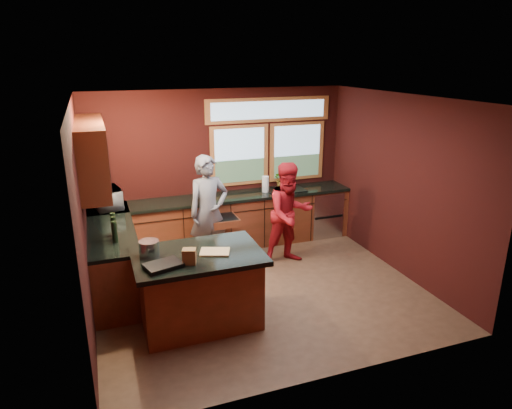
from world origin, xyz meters
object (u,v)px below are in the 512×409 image
island (199,288)px  person_grey (209,212)px  cutting_board (215,252)px  person_red (289,214)px  stock_pot (149,248)px

island → person_grey: 1.73m
island → cutting_board: cutting_board is taller
person_grey → cutting_board: size_ratio=5.12×
person_red → island: bearing=-150.5°
person_red → cutting_board: person_red is taller
island → person_grey: size_ratio=0.86×
person_grey → person_red: bearing=-25.4°
island → person_grey: (0.54, 1.59, 0.42)m
cutting_board → stock_pot: bearing=165.1°
person_grey → cutting_board: (-0.34, -1.64, 0.06)m
stock_pot → cutting_board: bearing=-14.9°
island → cutting_board: size_ratio=4.43×
person_grey → stock_pot: size_ratio=7.47×
island → person_grey: bearing=71.4°
cutting_board → stock_pot: 0.78m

